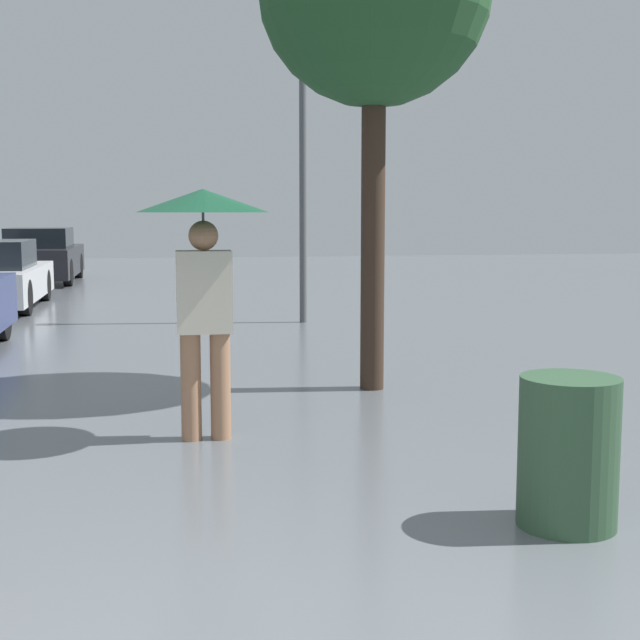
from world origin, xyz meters
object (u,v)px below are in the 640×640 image
Objects in this scene: parked_car_farthest at (41,257)px; trash_bin at (568,452)px; pedestrian at (204,249)px; street_lamp at (303,110)px.

trash_bin is at bearing -74.10° from parked_car_farthest.
pedestrian is 15.66m from parked_car_farthest.
pedestrian is 0.36× the size of street_lamp.
pedestrian is at bearing -104.81° from street_lamp.
pedestrian is 2.26× the size of trash_bin.
street_lamp is (1.79, 6.78, 1.76)m from pedestrian.
parked_car_farthest reaches higher than trash_bin.
trash_bin is (0.05, -8.97, -2.77)m from street_lamp.
pedestrian is at bearing -78.39° from parked_car_farthest.
trash_bin is (1.84, -2.19, -1.02)m from pedestrian.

